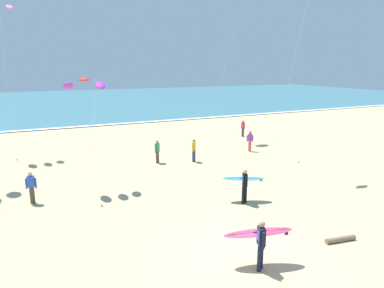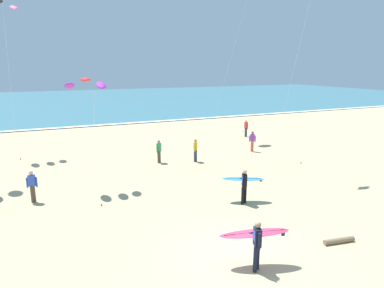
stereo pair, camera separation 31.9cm
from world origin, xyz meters
The scene contains 12 objects.
ground_plane centered at (0.00, 0.00, 0.00)m, with size 160.00×160.00×0.00m, color tan.
ocean_water centered at (0.00, 58.89, 0.04)m, with size 160.00×60.00×0.08m, color teal.
shoreline_foam centered at (0.00, 29.19, 0.09)m, with size 160.00×0.83×0.01m, color white.
surfer_lead centered at (0.08, -0.77, 1.05)m, with size 2.37×1.30×1.71m.
surfer_trailing centered at (2.72, 4.07, 1.04)m, with size 2.12×1.31×1.71m.
kite_arc_scarlet_far centered at (-3.62, 9.38, 5.56)m, with size 2.06×3.52×5.87m.
bystander_purple_top centered at (8.83, 12.43, 0.81)m, with size 0.43×0.33×1.59m.
bystander_blue_top centered at (-6.55, 8.23, 0.81)m, with size 0.49×0.24×1.59m.
bystander_yellow_top centered at (3.63, 11.58, 0.81)m, with size 0.34×0.41×1.59m.
bystander_green_top centered at (1.25, 12.35, 0.81)m, with size 0.42×0.33×1.59m.
bystander_red_top centered at (11.51, 17.45, 0.81)m, with size 0.22×0.50×1.59m.
driftwood_log centered at (3.85, -0.74, 0.10)m, with size 0.20×0.20×1.25m, color #846B4C.
Camera 2 is at (-5.91, -9.13, 6.44)m, focal length 32.07 mm.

